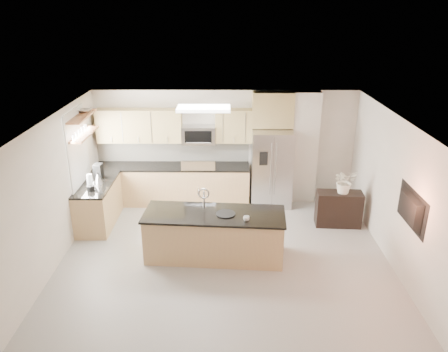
{
  "coord_description": "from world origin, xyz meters",
  "views": [
    {
      "loc": [
        0.03,
        -6.49,
        4.4
      ],
      "look_at": [
        -0.02,
        1.3,
        1.31
      ],
      "focal_mm": 35.0,
      "sensor_mm": 36.0,
      "label": 1
    }
  ],
  "objects_px": {
    "microwave": "(199,135)",
    "cup": "(246,219)",
    "range": "(199,184)",
    "kettle": "(98,178)",
    "refrigerator": "(271,168)",
    "credenza": "(339,209)",
    "island": "(214,235)",
    "flower_vase": "(345,175)",
    "bowl": "(84,110)",
    "television": "(407,209)",
    "coffee_maker": "(98,172)",
    "platter": "(226,214)",
    "blender": "(90,184)"
  },
  "relations": [
    {
      "from": "microwave",
      "to": "bowl",
      "type": "height_order",
      "value": "bowl"
    },
    {
      "from": "refrigerator",
      "to": "credenza",
      "type": "height_order",
      "value": "refrigerator"
    },
    {
      "from": "microwave",
      "to": "cup",
      "type": "height_order",
      "value": "microwave"
    },
    {
      "from": "cup",
      "to": "blender",
      "type": "xyz_separation_m",
      "value": [
        -3.05,
        1.21,
        0.15
      ]
    },
    {
      "from": "range",
      "to": "cup",
      "type": "height_order",
      "value": "range"
    },
    {
      "from": "range",
      "to": "coffee_maker",
      "type": "height_order",
      "value": "coffee_maker"
    },
    {
      "from": "range",
      "to": "refrigerator",
      "type": "distance_m",
      "value": 1.71
    },
    {
      "from": "range",
      "to": "kettle",
      "type": "relative_size",
      "value": 4.58
    },
    {
      "from": "range",
      "to": "refrigerator",
      "type": "height_order",
      "value": "refrigerator"
    },
    {
      "from": "cup",
      "to": "blender",
      "type": "bearing_deg",
      "value": 158.37
    },
    {
      "from": "refrigerator",
      "to": "credenza",
      "type": "bearing_deg",
      "value": -38.77
    },
    {
      "from": "kettle",
      "to": "credenza",
      "type": "bearing_deg",
      "value": -0.59
    },
    {
      "from": "platter",
      "to": "television",
      "type": "distance_m",
      "value": 3.01
    },
    {
      "from": "cup",
      "to": "range",
      "type": "bearing_deg",
      "value": 110.3
    },
    {
      "from": "microwave",
      "to": "island",
      "type": "bearing_deg",
      "value": -80.56
    },
    {
      "from": "refrigerator",
      "to": "flower_vase",
      "type": "relative_size",
      "value": 2.3
    },
    {
      "from": "coffee_maker",
      "to": "bowl",
      "type": "height_order",
      "value": "bowl"
    },
    {
      "from": "kettle",
      "to": "television",
      "type": "bearing_deg",
      "value": -20.36
    },
    {
      "from": "microwave",
      "to": "cup",
      "type": "bearing_deg",
      "value": -70.54
    },
    {
      "from": "microwave",
      "to": "platter",
      "type": "distance_m",
      "value": 2.7
    },
    {
      "from": "flower_vase",
      "to": "television",
      "type": "height_order",
      "value": "television"
    },
    {
      "from": "blender",
      "to": "bowl",
      "type": "height_order",
      "value": "bowl"
    },
    {
      "from": "kettle",
      "to": "television",
      "type": "xyz_separation_m",
      "value": [
        5.54,
        -2.05,
        0.32
      ]
    },
    {
      "from": "microwave",
      "to": "coffee_maker",
      "type": "relative_size",
      "value": 2.43
    },
    {
      "from": "credenza",
      "to": "television",
      "type": "height_order",
      "value": "television"
    },
    {
      "from": "kettle",
      "to": "coffee_maker",
      "type": "distance_m",
      "value": 0.31
    },
    {
      "from": "flower_vase",
      "to": "credenza",
      "type": "bearing_deg",
      "value": 174.92
    },
    {
      "from": "island",
      "to": "bowl",
      "type": "bearing_deg",
      "value": 152.6
    },
    {
      "from": "island",
      "to": "credenza",
      "type": "bearing_deg",
      "value": 29.9
    },
    {
      "from": "range",
      "to": "refrigerator",
      "type": "bearing_deg",
      "value": -1.6
    },
    {
      "from": "refrigerator",
      "to": "kettle",
      "type": "xyz_separation_m",
      "value": [
        -3.68,
        -1.02,
        0.14
      ]
    },
    {
      "from": "bowl",
      "to": "flower_vase",
      "type": "height_order",
      "value": "bowl"
    },
    {
      "from": "credenza",
      "to": "island",
      "type": "bearing_deg",
      "value": -150.81
    },
    {
      "from": "credenza",
      "to": "blender",
      "type": "distance_m",
      "value": 5.13
    },
    {
      "from": "microwave",
      "to": "television",
      "type": "xyz_separation_m",
      "value": [
        3.51,
        -3.24,
        -0.28
      ]
    },
    {
      "from": "platter",
      "to": "bowl",
      "type": "xyz_separation_m",
      "value": [
        -2.87,
        1.68,
        1.49
      ]
    },
    {
      "from": "refrigerator",
      "to": "platter",
      "type": "bearing_deg",
      "value": -113.81
    },
    {
      "from": "platter",
      "to": "blender",
      "type": "relative_size",
      "value": 1.01
    },
    {
      "from": "microwave",
      "to": "television",
      "type": "relative_size",
      "value": 0.71
    },
    {
      "from": "kettle",
      "to": "television",
      "type": "height_order",
      "value": "television"
    },
    {
      "from": "refrigerator",
      "to": "television",
      "type": "relative_size",
      "value": 1.65
    },
    {
      "from": "island",
      "to": "coffee_maker",
      "type": "height_order",
      "value": "island"
    },
    {
      "from": "range",
      "to": "cup",
      "type": "relative_size",
      "value": 10.43
    },
    {
      "from": "credenza",
      "to": "coffee_maker",
      "type": "distance_m",
      "value": 5.15
    },
    {
      "from": "bowl",
      "to": "flower_vase",
      "type": "xyz_separation_m",
      "value": [
        5.31,
        -0.4,
        -1.24
      ]
    },
    {
      "from": "range",
      "to": "platter",
      "type": "relative_size",
      "value": 3.24
    },
    {
      "from": "bowl",
      "to": "credenza",
      "type": "bearing_deg",
      "value": -4.31
    },
    {
      "from": "range",
      "to": "blender",
      "type": "relative_size",
      "value": 3.27
    },
    {
      "from": "platter",
      "to": "television",
      "type": "bearing_deg",
      "value": -13.98
    },
    {
      "from": "cup",
      "to": "blender",
      "type": "height_order",
      "value": "blender"
    }
  ]
}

